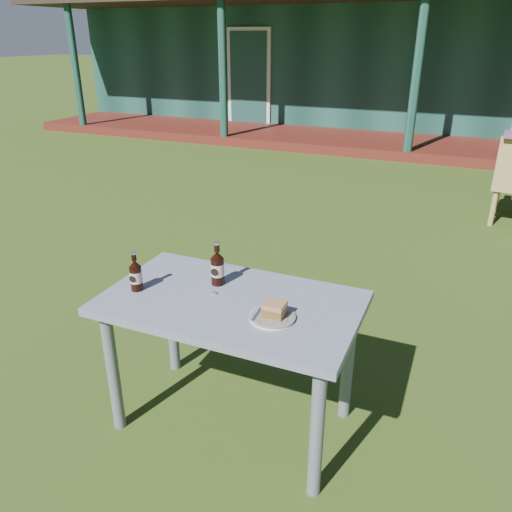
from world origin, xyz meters
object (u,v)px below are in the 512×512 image
at_px(cake_slice, 275,309).
at_px(cola_bottle_far, 136,275).
at_px(plate, 272,317).
at_px(cafe_table, 231,318).
at_px(cola_bottle_near, 217,268).

distance_m(cake_slice, cola_bottle_far, 0.71).
relative_size(plate, cake_slice, 2.22).
relative_size(cafe_table, cola_bottle_near, 5.37).
xyz_separation_m(cafe_table, plate, (0.24, -0.08, 0.11)).
height_order(cola_bottle_near, cola_bottle_far, cola_bottle_near).
xyz_separation_m(plate, cola_bottle_near, (-0.37, 0.20, 0.08)).
xyz_separation_m(cafe_table, cola_bottle_far, (-0.46, -0.09, 0.18)).
xyz_separation_m(plate, cake_slice, (0.01, 0.01, 0.04)).
distance_m(cafe_table, plate, 0.28).
height_order(plate, cola_bottle_near, cola_bottle_near).
bearing_deg(cola_bottle_near, cafe_table, -42.89).
height_order(cafe_table, cola_bottle_far, cola_bottle_far).
xyz_separation_m(cake_slice, cola_bottle_far, (-0.71, -0.02, 0.03)).
bearing_deg(cola_bottle_near, cake_slice, -27.03).
bearing_deg(cafe_table, cola_bottle_far, -168.75).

